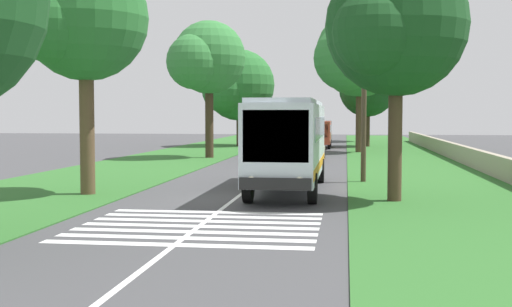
% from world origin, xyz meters
% --- Properties ---
extents(ground, '(160.00, 160.00, 0.00)m').
position_xyz_m(ground, '(0.00, 0.00, 0.00)').
color(ground, '#424244').
extents(grass_verge_left, '(120.00, 8.00, 0.04)m').
position_xyz_m(grass_verge_left, '(15.00, 8.20, 0.02)').
color(grass_verge_left, '#2D6628').
rests_on(grass_verge_left, ground).
extents(grass_verge_right, '(120.00, 8.00, 0.04)m').
position_xyz_m(grass_verge_right, '(15.00, -8.20, 0.02)').
color(grass_verge_right, '#2D6628').
rests_on(grass_verge_right, ground).
extents(centre_line, '(110.00, 0.16, 0.01)m').
position_xyz_m(centre_line, '(15.00, 0.00, 0.00)').
color(centre_line, silver).
rests_on(centre_line, ground).
extents(coach_bus, '(11.16, 2.62, 3.73)m').
position_xyz_m(coach_bus, '(3.17, -1.80, 2.15)').
color(coach_bus, silver).
rests_on(coach_bus, ground).
extents(zebra_crossing, '(5.85, 6.80, 0.01)m').
position_xyz_m(zebra_crossing, '(-5.89, 0.00, 0.00)').
color(zebra_crossing, silver).
rests_on(zebra_crossing, ground).
extents(trailing_car_0, '(4.30, 1.78, 1.43)m').
position_xyz_m(trailing_car_0, '(22.34, -1.73, 0.67)').
color(trailing_car_0, '#B7A893').
rests_on(trailing_car_0, ground).
extents(trailing_car_1, '(4.30, 1.78, 1.43)m').
position_xyz_m(trailing_car_1, '(27.74, 2.09, 0.67)').
color(trailing_car_1, '#145933').
rests_on(trailing_car_1, ground).
extents(trailing_minibus_0, '(6.00, 2.14, 2.53)m').
position_xyz_m(trailing_minibus_0, '(38.11, -1.65, 1.55)').
color(trailing_minibus_0, '#CC4C33').
rests_on(trailing_minibus_0, ground).
extents(roadside_tree_left_0, '(5.55, 4.88, 9.30)m').
position_xyz_m(roadside_tree_left_0, '(0.66, 6.06, 6.75)').
color(roadside_tree_left_0, brown).
rests_on(roadside_tree_left_0, grass_verge_left).
extents(roadside_tree_left_1, '(6.62, 5.37, 9.83)m').
position_xyz_m(roadside_tree_left_1, '(22.80, 5.86, 7.05)').
color(roadside_tree_left_1, '#3D2D1E').
rests_on(roadside_tree_left_1, grass_verge_left).
extents(roadside_tree_left_2, '(8.75, 7.01, 9.50)m').
position_xyz_m(roadside_tree_left_2, '(40.83, 6.53, 5.81)').
color(roadside_tree_left_2, '#3D2D1E').
rests_on(roadside_tree_left_2, grass_verge_left).
extents(roadside_tree_right_0, '(5.73, 5.09, 8.85)m').
position_xyz_m(roadside_tree_right_0, '(0.23, -5.75, 6.22)').
color(roadside_tree_right_0, '#4C3826').
rests_on(roadside_tree_right_0, grass_verge_right).
extents(roadside_tree_right_1, '(6.44, 5.48, 8.36)m').
position_xyz_m(roadside_tree_right_1, '(41.12, -6.02, 5.50)').
color(roadside_tree_right_1, '#3D2D1E').
rests_on(roadside_tree_right_1, grass_verge_right).
extents(roadside_tree_right_2, '(8.66, 7.18, 12.23)m').
position_xyz_m(roadside_tree_right_2, '(53.65, -5.81, 8.48)').
color(roadside_tree_right_2, '#3D2D1E').
rests_on(roadside_tree_right_2, grass_verge_right).
extents(roadside_tree_right_3, '(8.62, 7.34, 11.78)m').
position_xyz_m(roadside_tree_right_3, '(31.16, -4.93, 7.99)').
color(roadside_tree_right_3, '#4C3826').
rests_on(roadside_tree_right_3, grass_verge_right).
extents(utility_pole, '(0.24, 1.40, 8.27)m').
position_xyz_m(utility_pole, '(7.01, -4.92, 4.32)').
color(utility_pole, '#473828').
rests_on(utility_pole, grass_verge_right).
extents(roadside_wall, '(70.00, 0.40, 1.11)m').
position_xyz_m(roadside_wall, '(20.00, -11.60, 0.59)').
color(roadside_wall, '#9E937F').
rests_on(roadside_wall, grass_verge_right).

